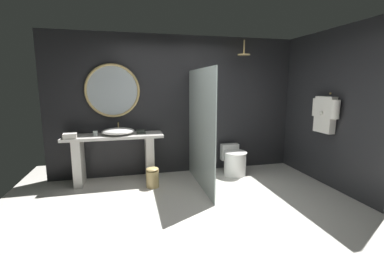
{
  "coord_description": "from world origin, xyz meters",
  "views": [
    {
      "loc": [
        -0.94,
        -3.01,
        1.71
      ],
      "look_at": [
        -0.04,
        0.71,
        1.06
      ],
      "focal_mm": 24.31,
      "sensor_mm": 36.0,
      "label": 1
    }
  ],
  "objects_px": {
    "round_wall_mirror": "(113,91)",
    "hanging_bathrobe": "(325,113)",
    "rain_shower_head": "(244,54)",
    "folded_hand_towel": "(70,136)",
    "toilet": "(234,161)",
    "tissue_box": "(141,132)",
    "vessel_sink": "(118,131)",
    "tumbler_cup": "(95,133)",
    "waste_bin": "(153,177)"
  },
  "relations": [
    {
      "from": "toilet",
      "to": "tumbler_cup",
      "type": "bearing_deg",
      "value": 177.1
    },
    {
      "from": "tissue_box",
      "to": "rain_shower_head",
      "type": "xyz_separation_m",
      "value": [
        1.9,
        -0.06,
        1.38
      ]
    },
    {
      "from": "tumbler_cup",
      "to": "tissue_box",
      "type": "bearing_deg",
      "value": 1.07
    },
    {
      "from": "rain_shower_head",
      "to": "waste_bin",
      "type": "xyz_separation_m",
      "value": [
        -1.75,
        -0.36,
        -2.08
      ]
    },
    {
      "from": "tissue_box",
      "to": "hanging_bathrobe",
      "type": "bearing_deg",
      "value": -18.14
    },
    {
      "from": "hanging_bathrobe",
      "to": "folded_hand_towel",
      "type": "xyz_separation_m",
      "value": [
        -4.09,
        0.81,
        -0.35
      ]
    },
    {
      "from": "hanging_bathrobe",
      "to": "waste_bin",
      "type": "bearing_deg",
      "value": 168.87
    },
    {
      "from": "vessel_sink",
      "to": "round_wall_mirror",
      "type": "bearing_deg",
      "value": 106.38
    },
    {
      "from": "rain_shower_head",
      "to": "folded_hand_towel",
      "type": "bearing_deg",
      "value": -177.96
    },
    {
      "from": "hanging_bathrobe",
      "to": "waste_bin",
      "type": "relative_size",
      "value": 1.95
    },
    {
      "from": "tissue_box",
      "to": "toilet",
      "type": "relative_size",
      "value": 0.26
    },
    {
      "from": "hanging_bathrobe",
      "to": "tumbler_cup",
      "type": "bearing_deg",
      "value": 165.59
    },
    {
      "from": "tumbler_cup",
      "to": "waste_bin",
      "type": "height_order",
      "value": "tumbler_cup"
    },
    {
      "from": "tumbler_cup",
      "to": "rain_shower_head",
      "type": "xyz_separation_m",
      "value": [
        2.66,
        -0.04,
        1.37
      ]
    },
    {
      "from": "tumbler_cup",
      "to": "toilet",
      "type": "bearing_deg",
      "value": -2.9
    },
    {
      "from": "tumbler_cup",
      "to": "rain_shower_head",
      "type": "distance_m",
      "value": 2.99
    },
    {
      "from": "tissue_box",
      "to": "folded_hand_towel",
      "type": "distance_m",
      "value": 1.14
    },
    {
      "from": "round_wall_mirror",
      "to": "toilet",
      "type": "bearing_deg",
      "value": -9.22
    },
    {
      "from": "tumbler_cup",
      "to": "hanging_bathrobe",
      "type": "distance_m",
      "value": 3.86
    },
    {
      "from": "vessel_sink",
      "to": "toilet",
      "type": "bearing_deg",
      "value": -3.04
    },
    {
      "from": "rain_shower_head",
      "to": "waste_bin",
      "type": "relative_size",
      "value": 0.8
    },
    {
      "from": "hanging_bathrobe",
      "to": "waste_bin",
      "type": "distance_m",
      "value": 3.06
    },
    {
      "from": "tumbler_cup",
      "to": "waste_bin",
      "type": "bearing_deg",
      "value": -23.91
    },
    {
      "from": "folded_hand_towel",
      "to": "waste_bin",
      "type": "bearing_deg",
      "value": -11.23
    },
    {
      "from": "rain_shower_head",
      "to": "round_wall_mirror",
      "type": "bearing_deg",
      "value": 173.46
    },
    {
      "from": "rain_shower_head",
      "to": "toilet",
      "type": "height_order",
      "value": "rain_shower_head"
    },
    {
      "from": "tissue_box",
      "to": "round_wall_mirror",
      "type": "xyz_separation_m",
      "value": [
        -0.46,
        0.21,
        0.72
      ]
    },
    {
      "from": "folded_hand_towel",
      "to": "tissue_box",
      "type": "bearing_deg",
      "value": 8.23
    },
    {
      "from": "tumbler_cup",
      "to": "hanging_bathrobe",
      "type": "height_order",
      "value": "hanging_bathrobe"
    },
    {
      "from": "vessel_sink",
      "to": "hanging_bathrobe",
      "type": "distance_m",
      "value": 3.5
    },
    {
      "from": "vessel_sink",
      "to": "tumbler_cup",
      "type": "bearing_deg",
      "value": 177.85
    },
    {
      "from": "toilet",
      "to": "vessel_sink",
      "type": "bearing_deg",
      "value": 176.96
    },
    {
      "from": "tumbler_cup",
      "to": "tissue_box",
      "type": "relative_size",
      "value": 0.53
    },
    {
      "from": "toilet",
      "to": "folded_hand_towel",
      "type": "xyz_separation_m",
      "value": [
        -2.85,
        -0.02,
        0.63
      ]
    },
    {
      "from": "vessel_sink",
      "to": "folded_hand_towel",
      "type": "height_order",
      "value": "vessel_sink"
    },
    {
      "from": "tissue_box",
      "to": "rain_shower_head",
      "type": "relative_size",
      "value": 0.57
    },
    {
      "from": "vessel_sink",
      "to": "folded_hand_towel",
      "type": "xyz_separation_m",
      "value": [
        -0.74,
        -0.14,
        -0.02
      ]
    },
    {
      "from": "rain_shower_head",
      "to": "hanging_bathrobe",
      "type": "xyz_separation_m",
      "value": [
        1.07,
        -0.91,
        -1.02
      ]
    },
    {
      "from": "tissue_box",
      "to": "vessel_sink",
      "type": "bearing_deg",
      "value": -175.84
    },
    {
      "from": "toilet",
      "to": "waste_bin",
      "type": "relative_size",
      "value": 1.73
    },
    {
      "from": "vessel_sink",
      "to": "tumbler_cup",
      "type": "relative_size",
      "value": 6.77
    },
    {
      "from": "tumbler_cup",
      "to": "round_wall_mirror",
      "type": "height_order",
      "value": "round_wall_mirror"
    },
    {
      "from": "vessel_sink",
      "to": "waste_bin",
      "type": "relative_size",
      "value": 1.61
    },
    {
      "from": "tissue_box",
      "to": "folded_hand_towel",
      "type": "height_order",
      "value": "folded_hand_towel"
    },
    {
      "from": "round_wall_mirror",
      "to": "folded_hand_towel",
      "type": "bearing_deg",
      "value": -150.6
    },
    {
      "from": "round_wall_mirror",
      "to": "hanging_bathrobe",
      "type": "distance_m",
      "value": 3.64
    },
    {
      "from": "tissue_box",
      "to": "round_wall_mirror",
      "type": "relative_size",
      "value": 0.16
    },
    {
      "from": "rain_shower_head",
      "to": "folded_hand_towel",
      "type": "height_order",
      "value": "rain_shower_head"
    },
    {
      "from": "tumbler_cup",
      "to": "toilet",
      "type": "distance_m",
      "value": 2.57
    },
    {
      "from": "round_wall_mirror",
      "to": "waste_bin",
      "type": "xyz_separation_m",
      "value": [
        0.61,
        -0.63,
        -1.42
      ]
    }
  ]
}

